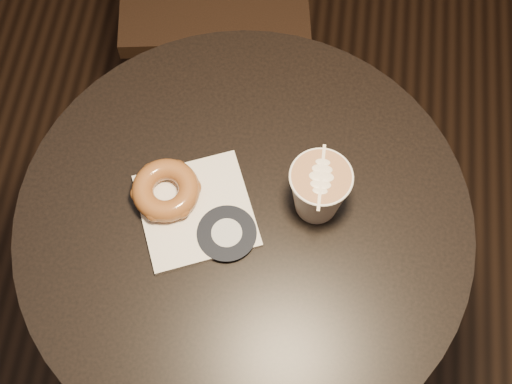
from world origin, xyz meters
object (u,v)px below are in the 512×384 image
Objects in this scene: cafe_table at (246,261)px; pastry_bag at (196,211)px; doughnut at (166,190)px; latte_cup at (319,191)px.

pastry_bag reaches higher than cafe_table.
doughnut is (-0.12, 0.02, 0.22)m from cafe_table.
latte_cup is (0.23, 0.01, 0.03)m from doughnut.
doughnut reaches higher than pastry_bag.
pastry_bag is at bearing 178.54° from cafe_table.
cafe_table is 0.27m from latte_cup.
cafe_table is at bearing -24.53° from pastry_bag.
doughnut is at bearing -176.34° from latte_cup.
pastry_bag is at bearing -21.89° from doughnut.
cafe_table is 7.36× the size of latte_cup.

